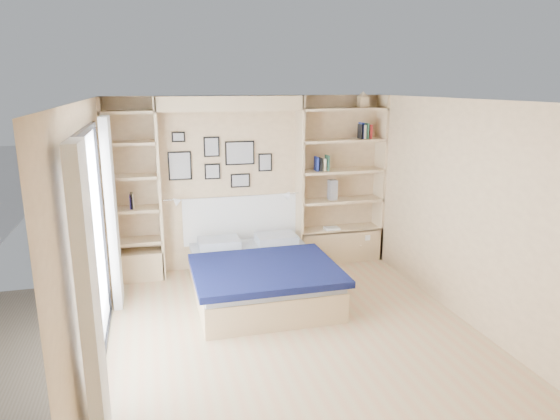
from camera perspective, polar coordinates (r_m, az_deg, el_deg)
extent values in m
plane|color=tan|center=(5.64, 1.48, -13.85)|extent=(4.50, 4.50, 0.00)
plane|color=#D4B280|center=(7.30, -3.42, 3.09)|extent=(4.00, 0.00, 4.00)
plane|color=#D4B280|center=(3.22, 13.18, -12.08)|extent=(4.00, 0.00, 4.00)
plane|color=#D4B280|center=(5.01, -20.98, -3.03)|extent=(0.00, 4.50, 4.50)
plane|color=#D4B280|center=(6.04, 20.10, -0.13)|extent=(0.00, 4.50, 4.50)
plane|color=white|center=(4.98, 1.66, 12.43)|extent=(4.50, 4.50, 0.00)
cube|color=tan|center=(7.00, -13.63, 2.22)|extent=(0.04, 0.35, 2.50)
cube|color=tan|center=(7.31, 2.25, 3.11)|extent=(0.04, 0.35, 2.50)
cube|color=tan|center=(6.95, -5.75, 12.04)|extent=(2.00, 0.35, 0.20)
cube|color=tan|center=(7.77, 11.33, 3.52)|extent=(0.04, 0.35, 2.50)
cube|color=tan|center=(7.02, -19.18, 1.86)|extent=(0.04, 0.35, 2.50)
cube|color=tan|center=(7.77, 6.78, -3.93)|extent=(1.30, 0.35, 0.50)
cube|color=tan|center=(7.28, -15.91, -6.06)|extent=(0.70, 0.35, 0.40)
cube|color=black|center=(4.83, -21.65, 8.18)|extent=(0.04, 2.08, 0.06)
cube|color=black|center=(5.48, -19.49, -15.30)|extent=(0.04, 2.08, 0.06)
cube|color=black|center=(4.10, -21.76, -9.12)|extent=(0.04, 0.06, 2.20)
cube|color=black|center=(6.03, -19.63, -1.59)|extent=(0.04, 0.06, 2.20)
cube|color=silver|center=(5.05, -20.62, -4.43)|extent=(0.01, 2.00, 2.20)
cube|color=white|center=(3.82, -20.94, -10.00)|extent=(0.10, 0.45, 2.30)
cube|color=white|center=(6.28, -18.67, -0.42)|extent=(0.10, 0.45, 2.30)
cube|color=tan|center=(7.69, 6.83, -2.16)|extent=(1.30, 0.35, 0.04)
cube|color=tan|center=(7.58, 6.93, 1.11)|extent=(1.30, 0.35, 0.04)
cube|color=tan|center=(7.49, 7.03, 4.46)|extent=(1.30, 0.35, 0.04)
cube|color=tan|center=(7.43, 7.14, 7.88)|extent=(1.30, 0.35, 0.04)
cube|color=tan|center=(7.40, 7.25, 11.35)|extent=(1.30, 0.35, 0.04)
cube|color=tan|center=(7.17, -16.10, -3.44)|extent=(0.70, 0.35, 0.04)
cube|color=tan|center=(7.05, -16.35, 0.05)|extent=(0.70, 0.35, 0.04)
cube|color=tan|center=(6.96, -16.61, 3.65)|extent=(0.70, 0.35, 0.04)
cube|color=tan|center=(6.90, -16.87, 7.32)|extent=(0.70, 0.35, 0.04)
cube|color=tan|center=(6.87, -17.11, 10.63)|extent=(0.70, 0.35, 0.04)
cube|color=tan|center=(6.48, -2.37, -8.25)|extent=(1.63, 2.04, 0.36)
cube|color=#A9AFB9|center=(6.40, -2.39, -6.36)|extent=(1.59, 2.00, 0.10)
cube|color=#0D123C|center=(6.06, -1.68, -6.86)|extent=(1.73, 1.43, 0.08)
cube|color=#A9AFB9|center=(6.97, -6.97, -3.77)|extent=(0.56, 0.41, 0.12)
cube|color=#A9AFB9|center=(7.12, -0.45, -3.27)|extent=(0.56, 0.41, 0.12)
cube|color=white|center=(7.37, -4.34, -1.05)|extent=(1.73, 0.04, 0.70)
cube|color=black|center=(7.10, -11.38, 4.98)|extent=(0.32, 0.02, 0.40)
cube|color=gray|center=(7.09, -11.37, 4.96)|extent=(0.28, 0.01, 0.36)
cube|color=black|center=(7.11, -7.83, 7.17)|extent=(0.22, 0.02, 0.28)
cube|color=gray|center=(7.10, -7.82, 7.16)|extent=(0.18, 0.01, 0.24)
cube|color=black|center=(7.16, -7.74, 4.39)|extent=(0.22, 0.02, 0.22)
cube|color=gray|center=(7.15, -7.72, 4.37)|extent=(0.18, 0.01, 0.18)
cube|color=black|center=(7.18, -4.61, 6.52)|extent=(0.42, 0.02, 0.34)
cube|color=gray|center=(7.17, -4.60, 6.51)|extent=(0.38, 0.01, 0.30)
cube|color=black|center=(7.24, -4.55, 3.38)|extent=(0.28, 0.02, 0.20)
cube|color=gray|center=(7.23, -4.54, 3.37)|extent=(0.24, 0.01, 0.16)
cube|color=black|center=(7.27, -1.71, 5.47)|extent=(0.20, 0.02, 0.26)
cube|color=gray|center=(7.26, -1.69, 5.45)|extent=(0.16, 0.01, 0.22)
cube|color=black|center=(7.05, -11.54, 8.19)|extent=(0.18, 0.02, 0.14)
cube|color=gray|center=(7.04, -11.53, 8.18)|extent=(0.14, 0.01, 0.10)
cylinder|color=silver|center=(6.95, -12.40, 1.12)|extent=(0.20, 0.02, 0.02)
cone|color=white|center=(6.96, -11.57, 1.01)|extent=(0.13, 0.12, 0.15)
cylinder|color=silver|center=(7.22, 1.35, 1.94)|extent=(0.20, 0.02, 0.02)
cone|color=white|center=(7.20, 0.59, 1.74)|extent=(0.13, 0.12, 0.15)
cube|color=navy|center=(7.33, 4.19, 5.29)|extent=(0.03, 0.15, 0.21)
cube|color=black|center=(7.35, 4.58, 5.25)|extent=(0.03, 0.15, 0.19)
cube|color=#BFB28C|center=(7.37, 5.00, 5.21)|extent=(0.04, 0.15, 0.18)
cube|color=#265340|center=(7.38, 5.40, 5.40)|extent=(0.03, 0.15, 0.22)
cube|color=navy|center=(7.52, 9.25, 8.95)|extent=(0.03, 0.15, 0.24)
cube|color=black|center=(7.52, 9.18, 8.86)|extent=(0.03, 0.15, 0.21)
cube|color=#BFB28C|center=(7.54, 9.48, 8.81)|extent=(0.04, 0.15, 0.20)
cube|color=#26593F|center=(7.56, 9.83, 8.91)|extent=(0.03, 0.15, 0.23)
cube|color=#A51E1E|center=(7.58, 10.17, 8.82)|extent=(0.03, 0.15, 0.20)
cube|color=navy|center=(7.02, -16.69, 0.90)|extent=(0.02, 0.15, 0.18)
cube|color=black|center=(7.02, -16.59, 1.03)|extent=(0.03, 0.15, 0.21)
cube|color=#BFB28C|center=(7.02, -16.53, 1.04)|extent=(0.03, 0.15, 0.21)
cube|color=tan|center=(7.50, 9.44, 12.04)|extent=(0.13, 0.13, 0.15)
cone|color=tan|center=(7.50, 9.47, 12.92)|extent=(0.20, 0.20, 0.08)
cube|color=slate|center=(7.49, 6.02, 2.31)|extent=(0.12, 0.12, 0.30)
cube|color=white|center=(7.58, 5.94, -2.10)|extent=(0.22, 0.16, 0.03)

